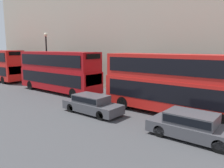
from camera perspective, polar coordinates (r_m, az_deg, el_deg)
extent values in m
cube|color=red|center=(16.04, 15.77, -2.67)|extent=(2.55, 10.36, 2.21)
cube|color=red|center=(15.76, 16.09, 4.35)|extent=(2.50, 10.15, 1.73)
cube|color=black|center=(15.99, 15.81, -1.74)|extent=(2.59, 9.53, 1.24)
cube|color=black|center=(15.76, 16.10, 4.67)|extent=(2.59, 9.53, 1.04)
cylinder|color=black|center=(14.24, 27.28, -8.87)|extent=(0.30, 1.00, 1.00)
cylinder|color=black|center=(17.00, 2.91, -4.95)|extent=(0.30, 1.00, 1.00)
cylinder|color=black|center=(18.83, 6.92, -3.60)|extent=(0.30, 1.00, 1.00)
cube|color=#A80F14|center=(24.12, -13.82, 1.22)|extent=(2.55, 10.55, 2.09)
cube|color=#A80F14|center=(23.93, -14.00, 5.94)|extent=(2.50, 10.34, 1.88)
cube|color=black|center=(24.09, -13.84, 1.81)|extent=(2.59, 9.70, 1.17)
cube|color=black|center=(23.93, -14.01, 6.16)|extent=(2.59, 9.70, 1.13)
cube|color=black|center=(20.19, -4.73, 1.12)|extent=(2.17, 0.06, 1.05)
cube|color=black|center=(20.00, -4.82, 7.18)|extent=(1.78, 0.06, 0.45)
cylinder|color=black|center=(20.77, -9.98, -2.45)|extent=(0.30, 1.00, 1.00)
cylinder|color=black|center=(22.28, -5.64, -1.55)|extent=(0.30, 1.00, 1.00)
cylinder|color=black|center=(26.65, -20.50, -0.30)|extent=(0.30, 1.00, 1.00)
cylinder|color=black|center=(27.85, -16.54, 0.30)|extent=(0.30, 1.00, 1.00)
cube|color=black|center=(31.35, -23.58, 3.32)|extent=(2.17, 0.06, 1.05)
cube|color=black|center=(31.23, -23.84, 7.29)|extent=(1.78, 0.06, 0.47)
cylinder|color=black|center=(32.41, -26.48, 0.93)|extent=(0.30, 1.00, 1.00)
cylinder|color=black|center=(33.40, -23.00, 1.40)|extent=(0.30, 1.00, 1.00)
cube|color=#47474C|center=(12.38, 20.35, -11.14)|extent=(1.90, 4.59, 0.62)
cube|color=#47474C|center=(12.22, 19.99, -8.37)|extent=(1.67, 2.52, 0.60)
cube|color=black|center=(12.21, 20.00, -8.24)|extent=(1.71, 2.40, 0.38)
cylinder|color=black|center=(11.35, 26.16, -14.36)|extent=(0.22, 0.64, 0.64)
cylinder|color=black|center=(12.21, 12.33, -11.88)|extent=(0.22, 0.64, 0.64)
cylinder|color=black|center=(13.65, 15.52, -9.71)|extent=(0.22, 0.64, 0.64)
cube|color=#47474C|center=(16.00, -5.17, -5.91)|extent=(1.76, 4.60, 0.63)
cube|color=#47474C|center=(15.94, -5.50, -3.81)|extent=(1.55, 2.53, 0.54)
cube|color=black|center=(15.93, -5.50, -3.71)|extent=(1.58, 2.40, 0.34)
cylinder|color=black|center=(14.55, -3.04, -8.17)|extent=(0.22, 0.64, 0.64)
cylinder|color=black|center=(15.68, 0.73, -6.86)|extent=(0.22, 0.64, 0.64)
cylinder|color=black|center=(16.58, -10.71, -6.13)|extent=(0.22, 0.64, 0.64)
cylinder|color=black|center=(17.58, -6.90, -5.13)|extent=(0.22, 0.64, 0.64)
cylinder|color=black|center=(28.33, -16.62, 5.63)|extent=(0.18, 0.18, 6.09)
sphere|color=beige|center=(28.33, -16.94, 12.23)|extent=(0.44, 0.44, 0.44)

